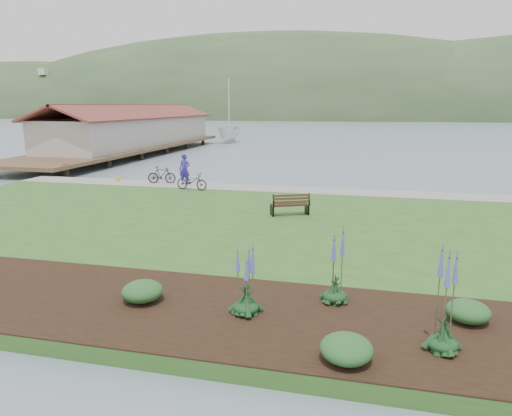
{
  "coord_description": "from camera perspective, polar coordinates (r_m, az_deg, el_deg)",
  "views": [
    {
      "loc": [
        5.21,
        -19.61,
        5.33
      ],
      "look_at": [
        1.07,
        -2.26,
        1.3
      ],
      "focal_mm": 32.0,
      "sensor_mm": 36.0,
      "label": 1
    }
  ],
  "objects": [
    {
      "name": "ground",
      "position": [
        20.98,
        -1.41,
        -1.99
      ],
      "size": [
        600.0,
        600.0,
        0.0
      ],
      "primitive_type": "plane",
      "color": "slate",
      "rests_on": "ground"
    },
    {
      "name": "lawn",
      "position": [
        19.07,
        -2.95,
        -2.89
      ],
      "size": [
        34.0,
        20.0,
        0.4
      ],
      "primitive_type": "cube",
      "color": "#2A561E",
      "rests_on": "ground"
    },
    {
      "name": "shoreline_path",
      "position": [
        27.46,
        2.26,
        2.41
      ],
      "size": [
        34.0,
        2.2,
        0.03
      ],
      "primitive_type": "cube",
      "color": "gray",
      "rests_on": "lawn"
    },
    {
      "name": "garden_bed",
      "position": [
        11.19,
        0.68,
        -13.29
      ],
      "size": [
        24.0,
        4.4,
        0.04
      ],
      "primitive_type": "cube",
      "color": "black",
      "rests_on": "lawn"
    },
    {
      "name": "far_hillside",
      "position": [
        190.26,
        18.18,
        10.5
      ],
      "size": [
        580.0,
        80.0,
        38.0
      ],
      "primitive_type": null,
      "color": "#314A2A",
      "rests_on": "ground"
    },
    {
      "name": "pier_pavilion",
      "position": [
        53.51,
        -14.92,
        9.43
      ],
      "size": [
        8.0,
        36.0,
        5.4
      ],
      "color": "#4C3826",
      "rests_on": "ground"
    },
    {
      "name": "park_bench",
      "position": [
        20.81,
        4.31,
        0.49
      ],
      "size": [
        1.85,
        1.34,
        1.06
      ],
      "rotation": [
        0.0,
        0.0,
        0.42
      ],
      "color": "#312213",
      "rests_on": "lawn"
    },
    {
      "name": "person",
      "position": [
        29.04,
        -8.93,
        5.08
      ],
      "size": [
        0.85,
        0.6,
        2.28
      ],
      "primitive_type": "imported",
      "rotation": [
        0.0,
        0.0,
        -0.04
      ],
      "color": "#2D2198",
      "rests_on": "lawn"
    },
    {
      "name": "bicycle_a",
      "position": [
        27.4,
        -8.03,
        3.33
      ],
      "size": [
        0.88,
        2.01,
        1.02
      ],
      "primitive_type": "imported",
      "rotation": [
        0.0,
        0.0,
        1.47
      ],
      "color": "black",
      "rests_on": "lawn"
    },
    {
      "name": "bicycle_b",
      "position": [
        29.95,
        -11.71,
        4.05
      ],
      "size": [
        0.81,
        1.87,
        1.09
      ],
      "primitive_type": "imported",
      "rotation": [
        0.0,
        0.0,
        1.73
      ],
      "color": "black",
      "rests_on": "lawn"
    },
    {
      "name": "sailboat",
      "position": [
        67.2,
        -3.34,
        8.16
      ],
      "size": [
        11.19,
        11.39,
        29.04
      ],
      "primitive_type": "imported",
      "rotation": [
        0.0,
        0.0,
        -0.02
      ],
      "color": "silver",
      "rests_on": "ground"
    },
    {
      "name": "pannier",
      "position": [
        31.47,
        -16.87,
        3.43
      ],
      "size": [
        0.26,
        0.31,
        0.28
      ],
      "primitive_type": "cube",
      "rotation": [
        0.0,
        0.0,
        -0.41
      ],
      "color": "gold",
      "rests_on": "lawn"
    },
    {
      "name": "echium_0",
      "position": [
        10.96,
        -1.27,
        -9.65
      ],
      "size": [
        0.62,
        0.62,
        1.8
      ],
      "color": "#133418",
      "rests_on": "garden_bed"
    },
    {
      "name": "echium_1",
      "position": [
        11.71,
        9.93,
        -7.87
      ],
      "size": [
        0.62,
        0.62,
        2.13
      ],
      "color": "#133418",
      "rests_on": "garden_bed"
    },
    {
      "name": "echium_2",
      "position": [
        10.07,
        22.63,
        -11.63
      ],
      "size": [
        0.62,
        0.62,
        2.34
      ],
      "color": "#133418",
      "rests_on": "garden_bed"
    },
    {
      "name": "shrub_0",
      "position": [
        12.15,
        -14.01,
        -10.06
      ],
      "size": [
        1.05,
        1.05,
        0.52
      ],
      "primitive_type": "ellipsoid",
      "color": "#1E4C21",
      "rests_on": "garden_bed"
    },
    {
      "name": "shrub_1",
      "position": [
        9.45,
        11.24,
        -16.87
      ],
      "size": [
        1.04,
        1.04,
        0.52
      ],
      "primitive_type": "ellipsoid",
      "color": "#1E4C21",
      "rests_on": "garden_bed"
    },
    {
      "name": "shrub_2",
      "position": [
        11.84,
        24.99,
        -11.62
      ],
      "size": [
        0.99,
        0.99,
        0.49
      ],
      "primitive_type": "ellipsoid",
      "color": "#1E4C21",
      "rests_on": "garden_bed"
    }
  ]
}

